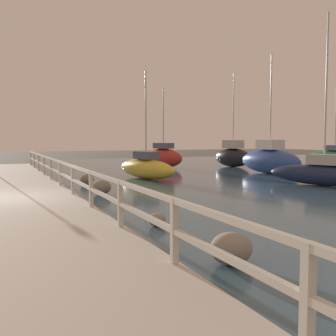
# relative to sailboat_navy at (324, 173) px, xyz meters

# --- Properties ---
(ground_plane) EXTENTS (120.00, 120.00, 0.00)m
(ground_plane) POSITION_rel_sailboat_navy_xyz_m (-13.94, -0.53, -0.60)
(ground_plane) COLOR #4C473D
(dock_walkway) EXTENTS (4.52, 36.00, 0.36)m
(dock_walkway) POSITION_rel_sailboat_navy_xyz_m (-13.94, -0.53, -0.42)
(dock_walkway) COLOR beige
(dock_walkway) RESTS_ON ground
(railing) EXTENTS (0.10, 32.50, 0.98)m
(railing) POSITION_rel_sailboat_navy_xyz_m (-11.78, -0.53, 0.42)
(railing) COLOR beige
(railing) RESTS_ON dock_walkway
(boulder_near_dock) EXTENTS (0.76, 0.68, 0.57)m
(boulder_near_dock) POSITION_rel_sailboat_navy_xyz_m (-10.29, 1.45, -0.32)
(boulder_near_dock) COLOR slate
(boulder_near_dock) RESTS_ON ground
(boulder_far_strip) EXTENTS (0.45, 0.40, 0.34)m
(boulder_far_strip) POSITION_rel_sailboat_navy_xyz_m (-10.47, -4.76, -0.43)
(boulder_far_strip) COLOR gray
(boulder_far_strip) RESTS_ON ground
(boulder_downstream) EXTENTS (0.76, 0.69, 0.57)m
(boulder_downstream) POSITION_rel_sailboat_navy_xyz_m (-10.43, -8.09, -0.32)
(boulder_downstream) COLOR gray
(boulder_downstream) RESTS_ON ground
(boulder_water_edge) EXTENTS (0.68, 0.61, 0.51)m
(boulder_water_edge) POSITION_rel_sailboat_navy_xyz_m (-10.07, 5.07, -0.35)
(boulder_water_edge) COLOR slate
(boulder_water_edge) RESTS_ON ground
(sailboat_navy) EXTENTS (2.78, 5.72, 7.99)m
(sailboat_navy) POSITION_rel_sailboat_navy_xyz_m (0.00, 0.00, 0.00)
(sailboat_navy) COLOR #192347
(sailboat_navy) RESTS_ON water_surface
(sailboat_blue) EXTENTS (1.92, 5.18, 7.48)m
(sailboat_blue) POSITION_rel_sailboat_navy_xyz_m (1.89, 6.35, 0.28)
(sailboat_blue) COLOR #2D4C9E
(sailboat_blue) RESTS_ON water_surface
(sailboat_green) EXTENTS (1.52, 5.78, 6.63)m
(sailboat_green) POSITION_rel_sailboat_navy_xyz_m (11.67, 10.26, 0.11)
(sailboat_green) COLOR #236B42
(sailboat_green) RESTS_ON water_surface
(sailboat_yellow) EXTENTS (2.15, 5.33, 5.90)m
(sailboat_yellow) POSITION_rel_sailboat_navy_xyz_m (-6.46, 6.56, 0.02)
(sailboat_yellow) COLOR gold
(sailboat_yellow) RESTS_ON water_surface
(sailboat_black) EXTENTS (2.04, 3.94, 7.35)m
(sailboat_black) POSITION_rel_sailboat_navy_xyz_m (3.18, 12.51, 0.27)
(sailboat_black) COLOR black
(sailboat_black) RESTS_ON water_surface
(sailboat_red) EXTENTS (2.20, 4.55, 6.17)m
(sailboat_red) POSITION_rel_sailboat_navy_xyz_m (-2.08, 14.28, 0.22)
(sailboat_red) COLOR red
(sailboat_red) RESTS_ON water_surface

